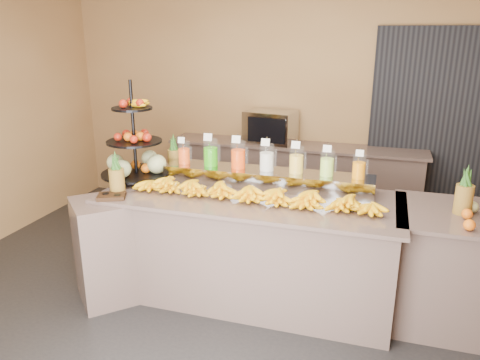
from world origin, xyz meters
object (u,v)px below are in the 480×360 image
at_px(pitcher_tray, 266,178).
at_px(condiment_caddy, 112,196).
at_px(fruit_stand, 139,155).
at_px(oven_warmer, 271,127).
at_px(banana_heap, 253,190).

height_order(pitcher_tray, condiment_caddy, pitcher_tray).
distance_m(fruit_stand, condiment_caddy, 0.59).
distance_m(pitcher_tray, fruit_stand, 1.19).
relative_size(pitcher_tray, oven_warmer, 3.15).
distance_m(banana_heap, oven_warmer, 2.06).
bearing_deg(oven_warmer, condiment_caddy, -100.21).
bearing_deg(fruit_stand, condiment_caddy, -79.26).
relative_size(pitcher_tray, condiment_caddy, 8.36).
bearing_deg(fruit_stand, pitcher_tray, 13.55).
distance_m(pitcher_tray, condiment_caddy, 1.32).
relative_size(banana_heap, oven_warmer, 3.64).
relative_size(pitcher_tray, banana_heap, 0.87).
height_order(banana_heap, condiment_caddy, banana_heap).
bearing_deg(banana_heap, condiment_caddy, -164.14).
bearing_deg(banana_heap, oven_warmer, 99.82).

